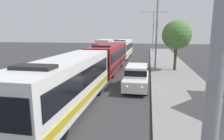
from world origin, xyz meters
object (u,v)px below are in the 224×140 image
object	(u,v)px
bus_middle	(123,48)
white_suv	(137,76)
bus_second_in_line	(108,57)
box_truck_oncoming	(104,48)
bus_lead	(67,82)
roadside_tree	(177,35)
streetlamp_mid	(157,24)
streetlamp_far	(153,27)

from	to	relation	value
bus_middle	white_suv	distance (m)	19.67
bus_second_in_line	box_truck_oncoming	distance (m)	12.49
box_truck_oncoming	bus_lead	bearing A→B (deg)	-82.13
bus_second_in_line	roadside_tree	distance (m)	8.14
bus_middle	box_truck_oncoming	size ratio (longest dim) A/B	1.63
bus_second_in_line	streetlamp_mid	size ratio (longest dim) A/B	1.27
streetlamp_far	white_suv	bearing A→B (deg)	-93.35
roadside_tree	bus_second_in_line	bearing A→B (deg)	-170.15
bus_second_in_line	bus_middle	bearing A→B (deg)	90.00
bus_second_in_line	bus_lead	bearing A→B (deg)	-90.00
white_suv	streetlamp_far	distance (m)	29.41
streetlamp_far	roadside_tree	size ratio (longest dim) A/B	1.54
box_truck_oncoming	roadside_tree	xyz separation A→B (m)	(10.94, -10.72, 2.48)
bus_lead	white_suv	distance (m)	6.38
bus_middle	streetlamp_far	world-z (taller)	streetlamp_far
bus_middle	streetlamp_far	bearing A→B (deg)	60.95
bus_lead	bus_second_in_line	size ratio (longest dim) A/B	0.99
white_suv	streetlamp_mid	size ratio (longest dim) A/B	0.57
bus_second_in_line	bus_middle	world-z (taller)	same
bus_lead	streetlamp_far	world-z (taller)	streetlamp_far
bus_lead	streetlamp_mid	xyz separation A→B (m)	(5.40, 13.14, 3.67)
streetlamp_mid	roadside_tree	size ratio (longest dim) A/B	1.50
bus_middle	streetlamp_far	size ratio (longest dim) A/B	1.29
bus_middle	streetlamp_far	xyz separation A→B (m)	(5.40, 9.72, 3.78)
bus_second_in_line	white_suv	world-z (taller)	bus_second_in_line
bus_second_in_line	streetlamp_far	size ratio (longest dim) A/B	1.24
roadside_tree	white_suv	bearing A→B (deg)	-116.20
box_truck_oncoming	roadside_tree	size ratio (longest dim) A/B	1.22
bus_second_in_line	box_truck_oncoming	size ratio (longest dim) A/B	1.57
bus_middle	roadside_tree	bearing A→B (deg)	-55.94
white_suv	streetlamp_mid	distance (m)	9.24
bus_middle	box_truck_oncoming	distance (m)	3.35
roadside_tree	bus_middle	bearing A→B (deg)	124.06
streetlamp_far	roadside_tree	bearing A→B (deg)	-83.92
white_suv	bus_lead	bearing A→B (deg)	-125.65
bus_lead	streetlamp_far	size ratio (longest dim) A/B	1.23
bus_second_in_line	streetlamp_far	distance (m)	23.29
box_truck_oncoming	white_suv	bearing A→B (deg)	-69.51
bus_lead	streetlamp_far	distance (m)	34.81
white_suv	box_truck_oncoming	xyz separation A→B (m)	(-7.00, 18.73, 0.66)
bus_middle	streetlamp_mid	bearing A→B (deg)	-64.50
streetlamp_far	roadside_tree	distance (m)	21.17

